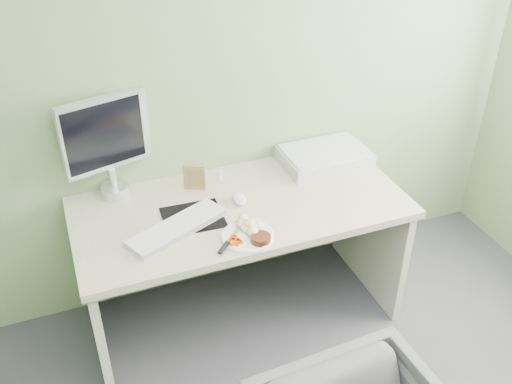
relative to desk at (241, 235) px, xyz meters
name	(u,v)px	position (x,y,z in m)	size (l,w,h in m)	color
wall_back	(212,55)	(0.00, 0.38, 0.80)	(3.50, 3.50, 0.00)	#6E8860
desk	(241,235)	(0.00, 0.00, 0.00)	(1.60, 0.75, 0.73)	#B6B299
plate	(248,236)	(-0.06, -0.26, 0.19)	(0.24, 0.24, 0.01)	white
steak	(261,238)	(-0.02, -0.32, 0.21)	(0.09, 0.09, 0.03)	black
potato_pile	(250,225)	(-0.04, -0.22, 0.22)	(0.10, 0.08, 0.06)	tan
carrot_heap	(236,239)	(-0.12, -0.29, 0.21)	(0.05, 0.05, 0.04)	#EF4105
steak_knife	(227,243)	(-0.17, -0.29, 0.21)	(0.16, 0.16, 0.01)	silver
mousepad	(193,217)	(-0.25, -0.02, 0.19)	(0.28, 0.24, 0.00)	black
keyboard	(177,227)	(-0.34, -0.09, 0.20)	(0.48, 0.14, 0.02)	white
computer_mouse	(240,199)	(0.00, 0.02, 0.20)	(0.06, 0.11, 0.04)	white
photo_frame	(194,178)	(-0.17, 0.21, 0.25)	(0.11, 0.01, 0.14)	olive
eyedrop_bottle	(220,174)	(-0.02, 0.25, 0.22)	(0.03, 0.03, 0.08)	white
scanner	(324,157)	(0.56, 0.22, 0.22)	(0.46, 0.30, 0.07)	#ADAEB4
monitor	(107,142)	(-0.55, 0.31, 0.47)	(0.42, 0.17, 0.51)	silver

